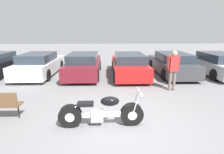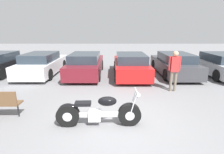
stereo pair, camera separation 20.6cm
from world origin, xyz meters
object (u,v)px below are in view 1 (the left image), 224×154
object	(u,v)px
motorcycle	(100,112)
parked_car_maroon	(84,65)
parked_car_white	(40,64)
parked_car_red	(129,65)
person_standing	(173,67)
parked_car_dark_grey	(172,64)
parked_car_silver	(216,64)

from	to	relation	value
motorcycle	parked_car_maroon	xyz separation A→B (m)	(-1.16, 5.76, 0.22)
parked_car_white	parked_car_red	size ratio (longest dim) A/B	1.00
parked_car_red	person_standing	bearing A→B (deg)	-59.01
parked_car_white	parked_car_dark_grey	world-z (taller)	same
parked_car_white	parked_car_silver	xyz separation A→B (m)	(10.59, -0.21, 0.00)
parked_car_maroon	motorcycle	bearing A→B (deg)	-78.56
parked_car_red	person_standing	world-z (taller)	person_standing
motorcycle	parked_car_silver	world-z (taller)	parked_car_silver
parked_car_silver	person_standing	world-z (taller)	person_standing
motorcycle	parked_car_silver	bearing A→B (deg)	40.16
parked_car_maroon	parked_car_red	world-z (taller)	same
parked_car_red	parked_car_dark_grey	world-z (taller)	same
motorcycle	parked_car_white	world-z (taller)	parked_car_white
parked_car_white	parked_car_dark_grey	xyz separation A→B (m)	(7.94, -0.07, 0.00)
parked_car_white	parked_car_red	world-z (taller)	same
motorcycle	parked_car_red	bearing A→B (deg)	75.12
parked_car_white	person_standing	world-z (taller)	person_standing
motorcycle	parked_car_maroon	world-z (taller)	parked_car_maroon
motorcycle	parked_car_silver	xyz separation A→B (m)	(6.77, 5.72, 0.22)
parked_car_dark_grey	parked_car_silver	world-z (taller)	same
parked_car_maroon	parked_car_silver	bearing A→B (deg)	-0.30
motorcycle	parked_car_red	size ratio (longest dim) A/B	0.53
parked_car_white	person_standing	bearing A→B (deg)	-23.73
parked_car_dark_grey	parked_car_silver	xyz separation A→B (m)	(2.65, -0.15, 0.00)
parked_car_maroon	parked_car_red	size ratio (longest dim) A/B	1.00
parked_car_white	parked_car_dark_grey	size ratio (longest dim) A/B	1.00
parked_car_white	parked_car_red	distance (m)	5.30
parked_car_red	parked_car_maroon	bearing A→B (deg)	176.06
motorcycle	parked_car_maroon	distance (m)	5.88
parked_car_silver	motorcycle	bearing A→B (deg)	-139.84
parked_car_red	parked_car_dark_grey	distance (m)	2.66
motorcycle	parked_car_maroon	size ratio (longest dim) A/B	0.53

